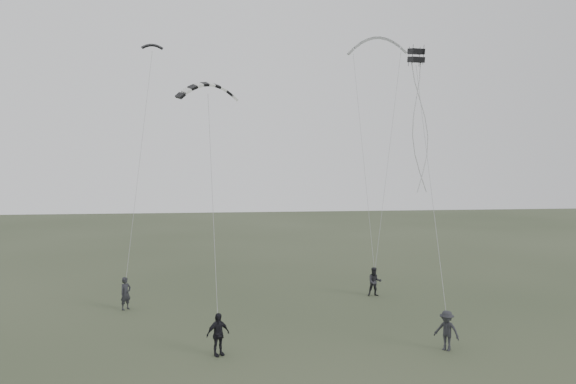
{
  "coord_description": "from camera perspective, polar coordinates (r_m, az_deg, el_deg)",
  "views": [
    {
      "loc": [
        -2.97,
        -26.96,
        8.75
      ],
      "look_at": [
        1.02,
        5.51,
        6.97
      ],
      "focal_mm": 35.0,
      "sensor_mm": 36.0,
      "label": 1
    }
  ],
  "objects": [
    {
      "name": "kite_dark_small",
      "position": [
        40.34,
        -13.63,
        14.3
      ],
      "size": [
        1.47,
        0.77,
        0.61
      ],
      "primitive_type": null,
      "rotation": [
        0.41,
        0.0,
        0.14
      ],
      "color": "black",
      "rests_on": "flyer_left"
    },
    {
      "name": "kite_pale_large",
      "position": [
        43.01,
        9.03,
        15.19
      ],
      "size": [
        4.51,
        2.4,
        1.91
      ],
      "primitive_type": null,
      "rotation": [
        0.21,
        0.0,
        -0.27
      ],
      "color": "#A3A5A8",
      "rests_on": "flyer_right"
    },
    {
      "name": "kite_striped",
      "position": [
        32.28,
        -8.14,
        10.78
      ],
      "size": [
        3.63,
        1.98,
        1.49
      ],
      "primitive_type": null,
      "rotation": [
        0.26,
        0.0,
        0.25
      ],
      "color": "black",
      "rests_on": "flyer_center"
    },
    {
      "name": "ground",
      "position": [
        28.5,
        -0.7,
        -14.77
      ],
      "size": [
        140.0,
        140.0,
        0.0
      ],
      "primitive_type": "plane",
      "color": "#343F29",
      "rests_on": "ground"
    },
    {
      "name": "flyer_center",
      "position": [
        26.25,
        -7.13,
        -14.15
      ],
      "size": [
        1.23,
        0.97,
        1.94
      ],
      "primitive_type": "imported",
      "rotation": [
        0.0,
        0.0,
        0.51
      ],
      "color": "black",
      "rests_on": "ground"
    },
    {
      "name": "flyer_left",
      "position": [
        34.99,
        -16.16,
        -9.87
      ],
      "size": [
        0.82,
        0.83,
        1.93
      ],
      "primitive_type": "imported",
      "rotation": [
        0.0,
        0.0,
        0.82
      ],
      "color": "black",
      "rests_on": "ground"
    },
    {
      "name": "kite_box",
      "position": [
        31.99,
        12.89,
        13.36
      ],
      "size": [
        0.81,
        0.9,
        0.84
      ],
      "primitive_type": null,
      "rotation": [
        0.16,
        0.0,
        0.14
      ],
      "color": "black",
      "rests_on": "flyer_far"
    },
    {
      "name": "flyer_far",
      "position": [
        27.74,
        15.82,
        -13.39
      ],
      "size": [
        1.33,
        1.34,
        1.86
      ],
      "primitive_type": "imported",
      "rotation": [
        0.0,
        0.0,
        -0.79
      ],
      "color": "#25262A",
      "rests_on": "ground"
    },
    {
      "name": "flyer_right",
      "position": [
        37.37,
        8.79,
        -8.99
      ],
      "size": [
        0.98,
        0.8,
        1.87
      ],
      "primitive_type": "imported",
      "rotation": [
        0.0,
        0.0,
        -0.1
      ],
      "color": "#242429",
      "rests_on": "ground"
    }
  ]
}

